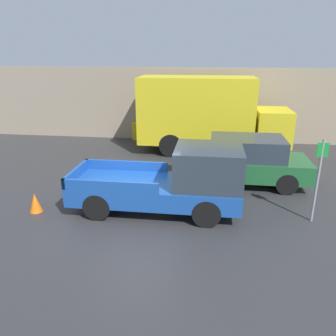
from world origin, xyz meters
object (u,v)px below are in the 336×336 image
(pickup_truck, at_px, (174,181))
(delivery_truck, at_px, (206,113))
(traffic_cone, at_px, (35,202))
(parking_sign, at_px, (318,177))
(newspaper_box, at_px, (137,131))
(car, at_px, (243,160))

(pickup_truck, relative_size, delivery_truck, 0.72)
(pickup_truck, distance_m, traffic_cone, 4.30)
(parking_sign, height_order, newspaper_box, parking_sign)
(newspaper_box, bearing_deg, parking_sign, -50.50)
(pickup_truck, height_order, newspaper_box, pickup_truck)
(pickup_truck, distance_m, newspaper_box, 9.03)
(delivery_truck, height_order, traffic_cone, delivery_truck)
(car, xyz_separation_m, delivery_truck, (-1.49, 3.98, 1.03))
(parking_sign, bearing_deg, traffic_cone, -176.68)
(newspaper_box, bearing_deg, traffic_cone, -97.15)
(traffic_cone, bearing_deg, delivery_truck, 55.38)
(car, distance_m, delivery_truck, 4.38)
(car, xyz_separation_m, traffic_cone, (-6.48, -3.24, -0.58))
(newspaper_box, xyz_separation_m, traffic_cone, (-1.14, -9.10, -0.18))
(car, height_order, traffic_cone, car)
(car, xyz_separation_m, parking_sign, (1.77, -2.76, 0.50))
(delivery_truck, xyz_separation_m, traffic_cone, (-4.99, -7.22, -1.61))
(pickup_truck, xyz_separation_m, delivery_truck, (0.79, 6.60, 0.95))
(pickup_truck, relative_size, newspaper_box, 5.27)
(parking_sign, bearing_deg, newspaper_box, 129.50)
(delivery_truck, bearing_deg, traffic_cone, -124.62)
(delivery_truck, bearing_deg, newspaper_box, 153.94)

